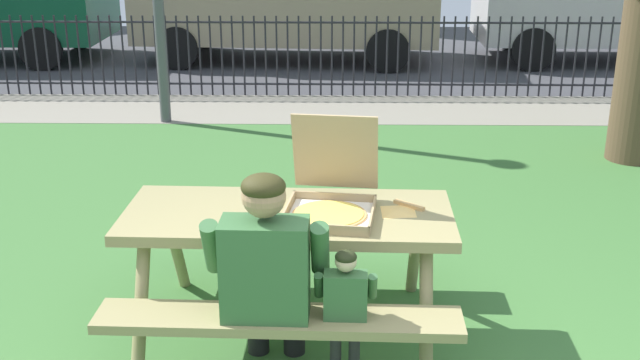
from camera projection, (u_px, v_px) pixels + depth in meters
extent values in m
cube|color=#417437|center=(351.00, 309.00, 4.84)|extent=(28.00, 11.25, 0.02)
cube|color=gray|center=(343.00, 110.00, 9.48)|extent=(28.00, 1.40, 0.01)
cube|color=#424247|center=(341.00, 54.00, 12.96)|extent=(28.00, 6.00, 0.01)
cube|color=#948959|center=(288.00, 217.00, 4.28)|extent=(1.82, 0.81, 0.06)
cube|color=#948959|center=(278.00, 320.00, 3.82)|extent=(1.81, 0.33, 0.05)
cube|color=#948959|center=(297.00, 225.00, 4.95)|extent=(1.81, 0.33, 0.05)
cylinder|color=#948959|center=(141.00, 313.00, 4.05)|extent=(0.08, 0.44, 0.74)
cylinder|color=#948959|center=(176.00, 247.00, 4.83)|extent=(0.08, 0.44, 0.74)
cylinder|color=#948959|center=(426.00, 320.00, 3.99)|extent=(0.08, 0.44, 0.74)
cylinder|color=#948959|center=(415.00, 251.00, 4.77)|extent=(0.08, 0.44, 0.74)
cube|color=tan|center=(329.00, 217.00, 4.19)|extent=(0.53, 0.53, 0.01)
cube|color=silver|center=(329.00, 215.00, 4.19)|extent=(0.48, 0.48, 0.00)
cube|color=tan|center=(323.00, 228.00, 3.97)|extent=(0.47, 0.07, 0.04)
cube|color=tan|center=(335.00, 197.00, 4.40)|extent=(0.47, 0.07, 0.04)
cube|color=tan|center=(287.00, 209.00, 4.21)|extent=(0.07, 0.47, 0.04)
cube|color=tan|center=(372.00, 214.00, 4.15)|extent=(0.07, 0.47, 0.04)
cube|color=tan|center=(335.00, 152.00, 4.32)|extent=(0.49, 0.20, 0.46)
cylinder|color=tan|center=(329.00, 214.00, 4.19)|extent=(0.40, 0.40, 0.01)
cylinder|color=#F2D658|center=(329.00, 213.00, 4.18)|extent=(0.37, 0.37, 0.00)
pyramid|color=#F9C66A|center=(398.00, 211.00, 4.27)|extent=(0.26, 0.27, 0.01)
cube|color=tan|center=(409.00, 205.00, 4.34)|extent=(0.17, 0.15, 0.02)
cylinder|color=black|center=(258.00, 316.00, 4.29)|extent=(0.12, 0.12, 0.44)
cylinder|color=black|center=(251.00, 294.00, 4.01)|extent=(0.16, 0.42, 0.15)
cylinder|color=black|center=(294.00, 317.00, 4.29)|extent=(0.12, 0.12, 0.44)
cylinder|color=black|center=(290.00, 294.00, 4.00)|extent=(0.16, 0.42, 0.15)
cube|color=#386638|center=(265.00, 272.00, 3.73)|extent=(0.43, 0.23, 0.52)
cylinder|color=#386638|center=(212.00, 246.00, 3.76)|extent=(0.10, 0.21, 0.31)
cylinder|color=#386638|center=(320.00, 249.00, 3.73)|extent=(0.10, 0.21, 0.31)
sphere|color=tan|center=(264.00, 196.00, 3.63)|extent=(0.21, 0.21, 0.21)
ellipsoid|color=#333016|center=(263.00, 187.00, 3.60)|extent=(0.21, 0.20, 0.12)
cylinder|color=#353535|center=(336.00, 338.00, 4.08)|extent=(0.06, 0.06, 0.44)
cylinder|color=#353535|center=(335.00, 308.00, 3.90)|extent=(0.08, 0.21, 0.07)
cylinder|color=#353535|center=(355.00, 339.00, 4.07)|extent=(0.06, 0.06, 0.44)
cylinder|color=#353535|center=(355.00, 308.00, 3.90)|extent=(0.08, 0.21, 0.07)
cube|color=#386638|center=(345.00, 298.00, 3.76)|extent=(0.21, 0.12, 0.26)
cylinder|color=#386638|center=(319.00, 285.00, 3.77)|extent=(0.05, 0.11, 0.15)
cylinder|color=#386638|center=(373.00, 286.00, 3.76)|extent=(0.05, 0.11, 0.15)
sphere|color=beige|center=(346.00, 261.00, 3.71)|extent=(0.10, 0.10, 0.10)
ellipsoid|color=#252C16|center=(346.00, 257.00, 3.69)|extent=(0.10, 0.10, 0.06)
cylinder|color=black|center=(343.00, 23.00, 9.82)|extent=(20.66, 0.03, 0.03)
cylinder|color=black|center=(343.00, 84.00, 10.08)|extent=(20.66, 0.03, 0.03)
cylinder|color=black|center=(4.00, 55.00, 10.04)|extent=(0.02, 0.02, 1.02)
cylinder|color=black|center=(15.00, 55.00, 10.03)|extent=(0.02, 0.02, 1.02)
cylinder|color=black|center=(25.00, 56.00, 10.03)|extent=(0.02, 0.02, 1.02)
cylinder|color=black|center=(36.00, 56.00, 10.03)|extent=(0.02, 0.02, 1.02)
cylinder|color=black|center=(47.00, 56.00, 10.03)|extent=(0.02, 0.02, 1.02)
cylinder|color=black|center=(58.00, 56.00, 10.02)|extent=(0.02, 0.02, 1.02)
cylinder|color=black|center=(69.00, 56.00, 10.02)|extent=(0.02, 0.02, 1.02)
cylinder|color=black|center=(80.00, 56.00, 10.02)|extent=(0.02, 0.02, 1.02)
cylinder|color=black|center=(91.00, 56.00, 10.02)|extent=(0.02, 0.02, 1.02)
cylinder|color=black|center=(102.00, 56.00, 10.01)|extent=(0.02, 0.02, 1.02)
cylinder|color=black|center=(113.00, 56.00, 10.01)|extent=(0.02, 0.02, 1.02)
cylinder|color=black|center=(123.00, 56.00, 10.01)|extent=(0.02, 0.02, 1.02)
cylinder|color=black|center=(134.00, 56.00, 10.01)|extent=(0.02, 0.02, 1.02)
cylinder|color=black|center=(145.00, 56.00, 10.01)|extent=(0.02, 0.02, 1.02)
cylinder|color=black|center=(156.00, 56.00, 10.00)|extent=(0.02, 0.02, 1.02)
cylinder|color=black|center=(167.00, 56.00, 10.00)|extent=(0.02, 0.02, 1.02)
cylinder|color=black|center=(178.00, 56.00, 10.00)|extent=(0.02, 0.02, 1.02)
cylinder|color=black|center=(189.00, 56.00, 10.00)|extent=(0.02, 0.02, 1.02)
cylinder|color=black|center=(200.00, 56.00, 9.99)|extent=(0.02, 0.02, 1.02)
cylinder|color=black|center=(211.00, 56.00, 9.99)|extent=(0.02, 0.02, 1.02)
cylinder|color=black|center=(222.00, 56.00, 9.99)|extent=(0.02, 0.02, 1.02)
cylinder|color=black|center=(233.00, 56.00, 9.99)|extent=(0.02, 0.02, 1.02)
cylinder|color=black|center=(244.00, 56.00, 9.98)|extent=(0.02, 0.02, 1.02)
cylinder|color=black|center=(255.00, 56.00, 9.98)|extent=(0.02, 0.02, 1.02)
cylinder|color=black|center=(266.00, 56.00, 9.98)|extent=(0.02, 0.02, 1.02)
cylinder|color=black|center=(277.00, 56.00, 9.98)|extent=(0.02, 0.02, 1.02)
cylinder|color=black|center=(288.00, 56.00, 9.98)|extent=(0.02, 0.02, 1.02)
cylinder|color=black|center=(299.00, 56.00, 9.97)|extent=(0.02, 0.02, 1.02)
cylinder|color=black|center=(310.00, 56.00, 9.97)|extent=(0.02, 0.02, 1.02)
cylinder|color=black|center=(321.00, 56.00, 9.97)|extent=(0.02, 0.02, 1.02)
cylinder|color=black|center=(332.00, 57.00, 9.97)|extent=(0.02, 0.02, 1.02)
cylinder|color=black|center=(343.00, 57.00, 9.96)|extent=(0.02, 0.02, 1.02)
cylinder|color=black|center=(354.00, 57.00, 9.96)|extent=(0.02, 0.02, 1.02)
cylinder|color=black|center=(365.00, 57.00, 9.96)|extent=(0.02, 0.02, 1.02)
cylinder|color=black|center=(376.00, 57.00, 9.96)|extent=(0.02, 0.02, 1.02)
cylinder|color=black|center=(387.00, 57.00, 9.95)|extent=(0.02, 0.02, 1.02)
cylinder|color=black|center=(398.00, 57.00, 9.95)|extent=(0.02, 0.02, 1.02)
cylinder|color=black|center=(409.00, 57.00, 9.95)|extent=(0.02, 0.02, 1.02)
cylinder|color=black|center=(420.00, 57.00, 9.95)|extent=(0.02, 0.02, 1.02)
cylinder|color=black|center=(431.00, 57.00, 9.94)|extent=(0.02, 0.02, 1.02)
cylinder|color=black|center=(442.00, 57.00, 9.94)|extent=(0.02, 0.02, 1.02)
cylinder|color=black|center=(453.00, 57.00, 9.94)|extent=(0.02, 0.02, 1.02)
cylinder|color=black|center=(464.00, 57.00, 9.94)|extent=(0.02, 0.02, 1.02)
cylinder|color=black|center=(475.00, 57.00, 9.94)|extent=(0.02, 0.02, 1.02)
cylinder|color=black|center=(487.00, 57.00, 9.93)|extent=(0.02, 0.02, 1.02)
cylinder|color=black|center=(498.00, 57.00, 9.93)|extent=(0.02, 0.02, 1.02)
cylinder|color=black|center=(509.00, 57.00, 9.93)|extent=(0.02, 0.02, 1.02)
cylinder|color=black|center=(520.00, 57.00, 9.93)|extent=(0.02, 0.02, 1.02)
cylinder|color=black|center=(531.00, 57.00, 9.92)|extent=(0.02, 0.02, 1.02)
cylinder|color=black|center=(542.00, 57.00, 9.92)|extent=(0.02, 0.02, 1.02)
cylinder|color=black|center=(553.00, 57.00, 9.92)|extent=(0.02, 0.02, 1.02)
cylinder|color=black|center=(564.00, 57.00, 9.92)|extent=(0.02, 0.02, 1.02)
cylinder|color=black|center=(575.00, 57.00, 9.91)|extent=(0.02, 0.02, 1.02)
cylinder|color=black|center=(586.00, 57.00, 9.91)|extent=(0.02, 0.02, 1.02)
cylinder|color=black|center=(598.00, 57.00, 9.91)|extent=(0.02, 0.02, 1.02)
cylinder|color=black|center=(609.00, 57.00, 9.91)|extent=(0.02, 0.02, 1.02)
cylinder|color=black|center=(620.00, 57.00, 9.91)|extent=(0.02, 0.02, 1.02)
cylinder|color=black|center=(631.00, 58.00, 9.90)|extent=(0.02, 0.02, 1.02)
cylinder|color=black|center=(41.00, 49.00, 11.56)|extent=(0.64, 0.11, 0.64)
cylinder|color=black|center=(79.00, 30.00, 13.29)|extent=(0.64, 0.11, 0.64)
cube|color=gray|center=(288.00, 9.00, 12.21)|extent=(4.70, 2.10, 0.90)
cylinder|color=black|center=(388.00, 51.00, 11.39)|extent=(0.65, 0.15, 0.64)
cylinder|color=black|center=(387.00, 32.00, 13.12)|extent=(0.65, 0.15, 0.64)
cylinder|color=black|center=(177.00, 48.00, 11.61)|extent=(0.65, 0.15, 0.64)
cylinder|color=black|center=(204.00, 30.00, 13.34)|extent=(0.65, 0.15, 0.64)
cube|color=beige|center=(621.00, 12.00, 12.13)|extent=(4.46, 1.94, 0.84)
cylinder|color=black|center=(533.00, 50.00, 11.50)|extent=(0.64, 0.13, 0.64)
cylinder|color=black|center=(511.00, 31.00, 13.19)|extent=(0.64, 0.13, 0.64)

